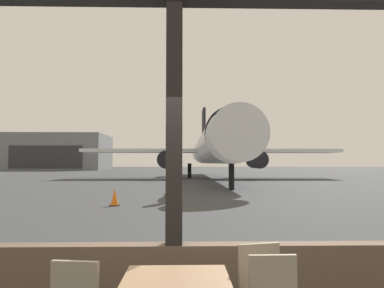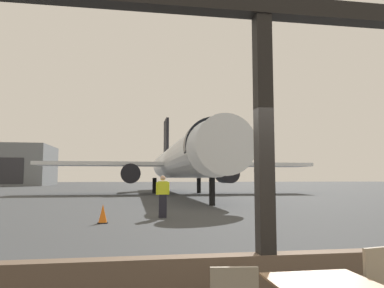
{
  "view_description": "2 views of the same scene",
  "coord_description": "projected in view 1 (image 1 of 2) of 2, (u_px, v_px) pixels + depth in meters",
  "views": [
    {
      "loc": [
        0.13,
        -4.15,
        1.7
      ],
      "look_at": [
        0.59,
        17.01,
        2.89
      ],
      "focal_mm": 31.57,
      "sensor_mm": 36.0,
      "label": 1
    },
    {
      "loc": [
        -1.61,
        -4.33,
        1.63
      ],
      "look_at": [
        2.01,
        18.0,
        3.74
      ],
      "focal_mm": 34.18,
      "sensor_mm": 36.0,
      "label": 2
    }
  ],
  "objects": [
    {
      "name": "ground_crew_worker",
      "position": [
        173.0,
        181.0,
        15.02
      ],
      "size": [
        0.57,
        0.22,
        1.74
      ],
      "color": "black",
      "rests_on": "ground"
    },
    {
      "name": "window_frame",
      "position": [
        174.0,
        191.0,
        4.12
      ],
      "size": [
        7.33,
        0.24,
        3.95
      ],
      "color": "brown",
      "rests_on": "ground"
    },
    {
      "name": "ground_plane",
      "position": [
        184.0,
        176.0,
        43.97
      ],
      "size": [
        220.0,
        220.0,
        0.0
      ],
      "primitive_type": "plane",
      "color": "#383A3D"
    },
    {
      "name": "traffic_cone",
      "position": [
        115.0,
        197.0,
        13.43
      ],
      "size": [
        0.36,
        0.36,
        0.69
      ],
      "color": "orange",
      "rests_on": "ground"
    },
    {
      "name": "airplane",
      "position": [
        212.0,
        148.0,
        36.21
      ],
      "size": [
        28.38,
        36.67,
        10.07
      ],
      "color": "silver",
      "rests_on": "ground"
    },
    {
      "name": "distant_hangar",
      "position": [
        58.0,
        152.0,
        84.82
      ],
      "size": [
        23.98,
        15.55,
        8.8
      ],
      "color": "slate",
      "rests_on": "ground"
    }
  ]
}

